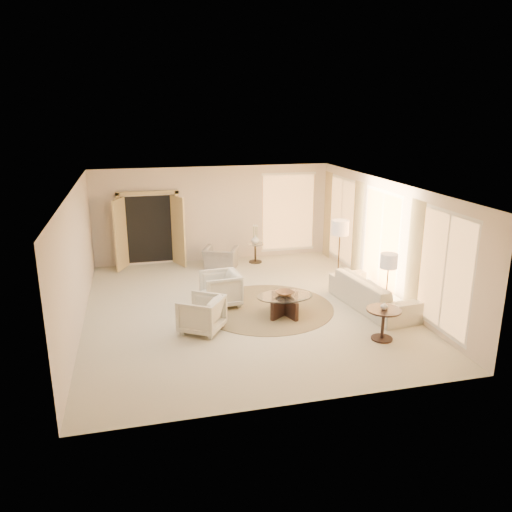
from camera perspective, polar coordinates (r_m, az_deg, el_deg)
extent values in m
cube|color=beige|center=(11.51, -1.46, -5.99)|extent=(7.00, 8.00, 0.02)
cube|color=white|center=(10.76, -1.57, 7.98)|extent=(7.00, 8.00, 0.02)
cube|color=beige|center=(14.88, -4.84, 4.81)|extent=(7.00, 0.04, 2.80)
cube|color=beige|center=(7.41, 5.19, -7.33)|extent=(7.00, 0.04, 2.80)
cube|color=beige|center=(10.89, -19.81, -0.45)|extent=(0.04, 8.00, 2.80)
cube|color=beige|center=(12.26, 14.68, 1.81)|extent=(0.04, 8.00, 2.80)
cube|color=tan|center=(14.67, -12.09, 3.06)|extent=(1.80, 0.12, 2.16)
cube|color=tan|center=(14.42, -15.21, 2.41)|extent=(0.35, 0.66, 2.00)
cube|color=tan|center=(14.46, -8.87, 2.83)|extent=(0.35, 0.66, 2.00)
cylinder|color=#453823|center=(11.51, 1.23, -5.92)|extent=(3.67, 3.67, 0.01)
imported|color=beige|center=(11.72, 13.27, -4.09)|extent=(1.26, 2.55, 0.72)
imported|color=beige|center=(11.55, -4.09, -3.59)|extent=(0.86, 0.91, 0.87)
imported|color=beige|center=(10.26, -6.26, -6.44)|extent=(1.05, 1.07, 0.82)
imported|color=gray|center=(14.26, -4.09, 0.17)|extent=(1.07, 0.90, 0.80)
cube|color=black|center=(11.08, 3.29, -5.72)|extent=(0.36, 0.92, 0.42)
cube|color=black|center=(11.08, 3.29, -5.72)|extent=(0.80, 0.64, 0.42)
cylinder|color=white|center=(10.99, 3.32, -4.56)|extent=(1.57, 1.57, 0.02)
cylinder|color=black|center=(10.32, 14.17, -9.12)|extent=(0.42, 0.42, 0.03)
cylinder|color=black|center=(10.20, 14.29, -7.62)|extent=(0.06, 0.06, 0.61)
cylinder|color=black|center=(10.08, 14.42, -5.99)|extent=(0.68, 0.68, 0.03)
cylinder|color=#2F261C|center=(14.87, -0.07, -0.66)|extent=(0.38, 0.38, 0.03)
cylinder|color=#2F261C|center=(14.79, -0.07, 0.34)|extent=(0.06, 0.06, 0.55)
cylinder|color=white|center=(14.71, -0.08, 1.40)|extent=(0.50, 0.50, 0.03)
cylinder|color=#2F261C|center=(12.87, 9.27, -3.63)|extent=(0.30, 0.30, 0.03)
cylinder|color=#2F261C|center=(12.63, 9.42, -0.49)|extent=(0.03, 0.03, 1.51)
cylinder|color=#C4AD93|center=(12.42, 9.60, 3.22)|extent=(0.43, 0.43, 0.37)
cylinder|color=#2F261C|center=(11.20, 14.45, -7.06)|extent=(0.25, 0.25, 0.03)
cylinder|color=#2F261C|center=(10.98, 14.67, -4.08)|extent=(0.03, 0.03, 1.27)
cylinder|color=#C4AD93|center=(10.76, 14.94, -0.55)|extent=(0.36, 0.36, 0.31)
imported|color=brown|center=(10.97, 3.32, -4.28)|extent=(0.50, 0.50, 0.09)
imported|color=white|center=(10.05, 14.45, -5.53)|extent=(0.18, 0.18, 0.15)
imported|color=white|center=(14.68, -0.08, 1.92)|extent=(0.29, 0.29, 0.26)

